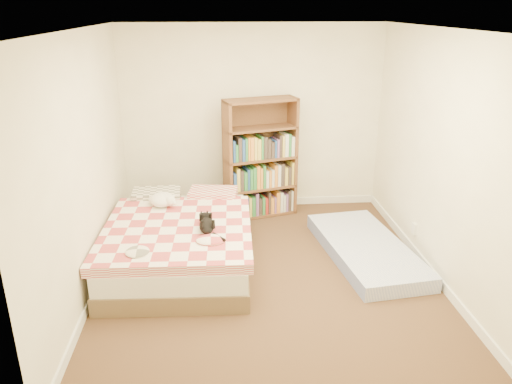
{
  "coord_description": "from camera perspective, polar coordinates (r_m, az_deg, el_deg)",
  "views": [
    {
      "loc": [
        -0.48,
        -4.63,
        2.7
      ],
      "look_at": [
        -0.09,
        0.3,
        0.84
      ],
      "focal_mm": 35.0,
      "sensor_mm": 36.0,
      "label": 1
    }
  ],
  "objects": [
    {
      "name": "room",
      "position": [
        4.9,
        1.35,
        2.7
      ],
      "size": [
        3.51,
        4.01,
        2.51
      ],
      "color": "#4B3520",
      "rests_on": "ground"
    },
    {
      "name": "bed",
      "position": [
        5.62,
        -8.67,
        -5.42
      ],
      "size": [
        1.6,
        2.15,
        0.56
      ],
      "rotation": [
        0.0,
        0.0,
        -0.03
      ],
      "color": "brown",
      "rests_on": "room"
    },
    {
      "name": "bookshelf",
      "position": [
        6.7,
        0.49,
        2.1
      ],
      "size": [
        1.04,
        0.58,
        1.59
      ],
      "rotation": [
        0.0,
        0.0,
        0.28
      ],
      "color": "#51301C",
      "rests_on": "room"
    },
    {
      "name": "floor_mattress",
      "position": [
        5.87,
        12.44,
        -6.42
      ],
      "size": [
        1.05,
        1.91,
        0.16
      ],
      "primitive_type": "cube",
      "rotation": [
        0.0,
        0.0,
        0.13
      ],
      "color": "#7988CB",
      "rests_on": "room"
    },
    {
      "name": "black_cat",
      "position": [
        5.22,
        -5.61,
        -3.68
      ],
      "size": [
        0.22,
        0.59,
        0.13
      ],
      "rotation": [
        0.0,
        0.0,
        0.13
      ],
      "color": "black",
      "rests_on": "bed"
    },
    {
      "name": "white_dog",
      "position": [
        5.88,
        -10.58,
        -0.87
      ],
      "size": [
        0.32,
        0.34,
        0.15
      ],
      "rotation": [
        0.0,
        0.0,
        0.12
      ],
      "color": "white",
      "rests_on": "bed"
    }
  ]
}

